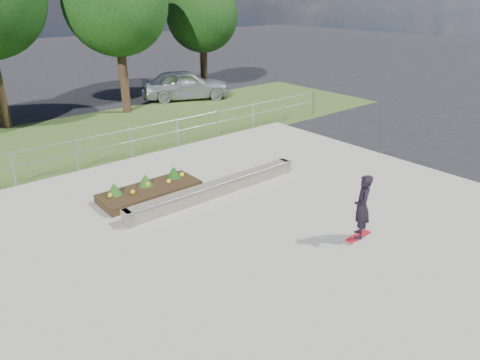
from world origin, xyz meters
name	(u,v)px	position (x,y,z in m)	size (l,w,h in m)	color
ground	(273,241)	(0.00, 0.00, 0.00)	(120.00, 120.00, 0.00)	black
grass_verge	(95,137)	(0.00, 11.00, 0.01)	(30.00, 8.00, 0.02)	#395522
concrete_slab	(273,240)	(0.00, 0.00, 0.03)	(15.00, 15.00, 0.06)	#A29F90
fence	(130,139)	(0.00, 7.50, 0.77)	(20.06, 0.06, 1.20)	gray
tree_mid_right	(116,4)	(3.00, 14.00, 5.23)	(4.90, 4.90, 7.70)	#312013
tree_far_right	(202,16)	(9.00, 15.50, 4.48)	(4.20, 4.20, 6.60)	black
grind_ledge	(217,188)	(0.49, 2.94, 0.26)	(6.00, 0.44, 0.43)	#6C5E4F
planter_bed	(149,189)	(-1.08, 4.22, 0.24)	(3.00, 1.20, 0.61)	black
skateboarder	(362,207)	(1.64, -1.34, 0.94)	(0.80, 0.68, 1.70)	silver
parked_car	(186,85)	(7.04, 14.60, 0.85)	(2.00, 4.98, 1.70)	#B2B7BC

